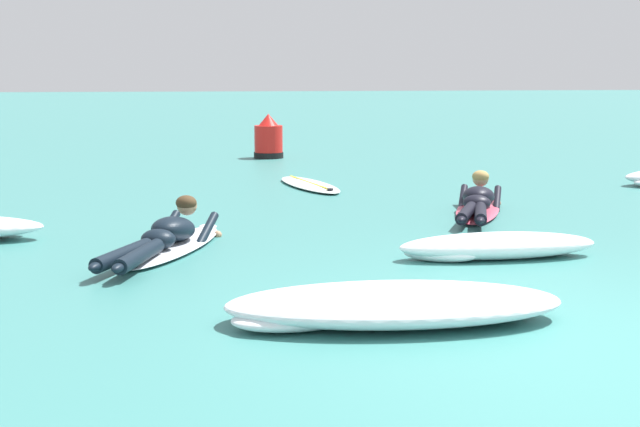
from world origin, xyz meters
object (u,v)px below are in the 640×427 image
(drifting_surfboard, at_px, (310,185))
(channel_marker_buoy, at_px, (269,141))
(surfer_near, at_px, (167,239))
(surfer_far, at_px, (478,203))

(drifting_surfboard, distance_m, channel_marker_buoy, 4.63)
(surfer_near, relative_size, channel_marker_buoy, 2.93)
(surfer_near, height_order, drifting_surfboard, surfer_near)
(surfer_near, distance_m, drifting_surfboard, 5.10)
(drifting_surfboard, bearing_deg, channel_marker_buoy, 92.60)
(surfer_near, height_order, surfer_far, same)
(surfer_near, bearing_deg, surfer_far, 25.31)
(channel_marker_buoy, bearing_deg, drifting_surfboard, -87.40)
(drifting_surfboard, xyz_separation_m, channel_marker_buoy, (-0.21, 4.61, 0.32))
(surfer_far, relative_size, channel_marker_buoy, 2.87)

